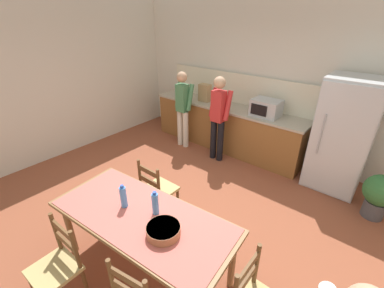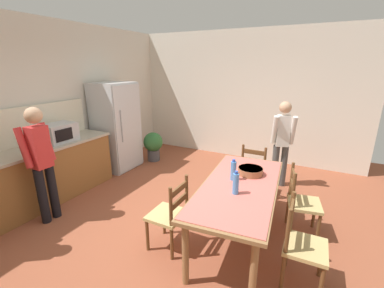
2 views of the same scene
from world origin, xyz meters
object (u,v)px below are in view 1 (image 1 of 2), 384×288
object	(u,v)px
dining_table	(142,221)
bottle_near_centre	(123,197)
person_at_counter	(218,115)
microwave	(266,108)
chair_side_far_left	(157,190)
serving_bowl	(163,230)
chair_side_near_left	(58,267)
potted_plant	(380,194)
paper_bag	(205,93)
person_at_sink	(183,106)
refrigerator	(343,136)
bottle_off_centre	(155,203)

from	to	relation	value
dining_table	bottle_near_centre	distance (m)	0.32
dining_table	person_at_counter	xyz separation A→B (m)	(-0.80, 2.54, 0.23)
microwave	chair_side_far_left	xyz separation A→B (m)	(-0.40, -2.37, -0.63)
serving_bowl	chair_side_near_left	world-z (taller)	chair_side_near_left
person_at_counter	potted_plant	distance (m)	2.71
paper_bag	bottle_near_centre	size ratio (longest dim) A/B	1.33
paper_bag	serving_bowl	bearing A→B (deg)	-59.00
serving_bowl	chair_side_far_left	distance (m)	1.18
paper_bag	chair_side_far_left	size ratio (longest dim) A/B	0.40
microwave	dining_table	xyz separation A→B (m)	(0.12, -3.06, -0.39)
paper_bag	serving_bowl	world-z (taller)	paper_bag
bottle_near_centre	dining_table	bearing A→B (deg)	5.17
serving_bowl	dining_table	bearing A→B (deg)	174.56
bottle_near_centre	person_at_sink	world-z (taller)	person_at_sink
dining_table	potted_plant	bearing A→B (deg)	54.48
refrigerator	bottle_near_centre	size ratio (longest dim) A/B	6.71
paper_bag	person_at_sink	distance (m)	0.57
bottle_near_centre	person_at_counter	size ratio (longest dim) A/B	0.17
refrigerator	serving_bowl	bearing A→B (deg)	-105.21
chair_side_near_left	person_at_counter	world-z (taller)	person_at_counter
bottle_off_centre	microwave	bearing A→B (deg)	94.01
paper_bag	potted_plant	size ratio (longest dim) A/B	0.54
microwave	dining_table	world-z (taller)	microwave
chair_side_far_left	person_at_sink	size ratio (longest dim) A/B	0.57
microwave	person_at_sink	size ratio (longest dim) A/B	0.31
microwave	serving_bowl	size ratio (longest dim) A/B	1.56
dining_table	bottle_off_centre	distance (m)	0.25
dining_table	person_at_sink	bearing A→B (deg)	123.51
person_at_sink	person_at_counter	xyz separation A→B (m)	(0.90, -0.02, 0.02)
microwave	refrigerator	bearing A→B (deg)	-0.83
dining_table	chair_side_far_left	size ratio (longest dim) A/B	2.25
refrigerator	paper_bag	distance (m)	2.69
chair_side_near_left	person_at_counter	distance (m)	3.36
paper_bag	bottle_near_centre	xyz separation A→B (m)	(1.25, -3.07, -0.21)
paper_bag	person_at_sink	bearing A→B (deg)	-111.35
dining_table	bottle_off_centre	xyz separation A→B (m)	(0.09, 0.12, 0.21)
bottle_off_centre	serving_bowl	size ratio (longest dim) A/B	0.84
refrigerator	person_at_sink	size ratio (longest dim) A/B	1.14
dining_table	potted_plant	size ratio (longest dim) A/B	3.07
person_at_sink	potted_plant	size ratio (longest dim) A/B	2.39
microwave	chair_side_near_left	world-z (taller)	microwave
person_at_counter	potted_plant	size ratio (longest dim) A/B	2.45
bottle_near_centre	person_at_sink	xyz separation A→B (m)	(-1.45, 2.58, 0.00)
dining_table	chair_side_near_left	world-z (taller)	chair_side_near_left
refrigerator	potted_plant	bearing A→B (deg)	-32.40
person_at_sink	chair_side_near_left	bearing A→B (deg)	-158.36
refrigerator	bottle_off_centre	size ratio (longest dim) A/B	6.71
potted_plant	person_at_sink	bearing A→B (deg)	-179.17
bottle_off_centre	person_at_sink	bearing A→B (deg)	126.13
microwave	potted_plant	xyz separation A→B (m)	(1.98, -0.45, -0.69)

